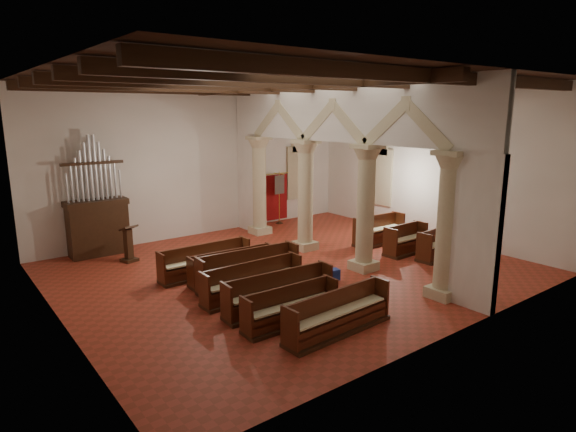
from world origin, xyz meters
The scene contains 30 objects.
floor centered at (0.00, 0.00, 0.00)m, with size 14.00×14.00×0.00m, color #9F3322.
ceiling centered at (0.00, 0.00, 6.00)m, with size 14.00×14.00×0.00m, color #321E10.
wall_back centered at (0.00, 6.00, 3.00)m, with size 14.00×0.02×6.00m, color white.
wall_front centered at (0.00, -6.00, 3.00)m, with size 14.00×0.02×6.00m, color white.
wall_left centered at (-7.00, 0.00, 3.00)m, with size 0.02×12.00×6.00m, color white.
wall_right centered at (7.00, 0.00, 3.00)m, with size 0.02×12.00×6.00m, color white.
ceiling_beams centered at (0.00, 0.00, 5.82)m, with size 13.80×11.80×0.30m, color #331E10, non-canonical shape.
arcade centered at (1.80, 0.00, 3.56)m, with size 0.90×11.90×6.00m.
window_right_a centered at (6.98, -1.50, 2.20)m, with size 0.03×1.00×2.20m, color #306D52.
window_right_b centered at (6.98, 2.50, 2.20)m, with size 0.03×1.00×2.20m, color #306D52.
window_back centered at (5.00, 5.98, 2.20)m, with size 1.00×0.03×2.20m, color #306D52.
pipe_organ centered at (-4.50, 5.50, 1.37)m, with size 2.10×0.85×4.40m.
lectern centered at (-3.95, 4.02, 0.54)m, with size 0.61×0.64×1.30m.
dossal_curtain centered at (3.50, 5.92, 1.17)m, with size 1.80×0.07×2.17m.
processional_banner centered at (3.56, 5.49, 0.80)m, with size 0.55×0.70×2.41m.
hymnal_box_a centered at (-1.31, -3.89, 0.25)m, with size 0.29×0.24×0.29m, color navy.
hymnal_box_b centered at (0.17, -1.82, 0.27)m, with size 0.34×0.27×0.34m, color navy.
hymnal_box_c centered at (-1.36, -1.47, 0.28)m, with size 0.36×0.29×0.36m, color navy.
tube_heater_a centered at (-1.86, -4.36, 0.16)m, with size 0.09×0.09×0.90m, color white.
tube_heater_b centered at (-1.94, -4.17, 0.16)m, with size 0.09×0.09×0.93m, color silver.
nave_pew_0 centered at (-1.98, -4.32, 0.32)m, with size 3.04×0.79×0.99m.
nave_pew_1 centered at (-2.59, -3.30, 0.31)m, with size 2.58×0.70×0.95m.
nave_pew_2 centered at (-2.30, -2.44, 0.33)m, with size 3.13×0.87×1.01m.
nave_pew_3 centered at (-2.37, -1.30, 0.33)m, with size 3.04×0.67×0.99m.
nave_pew_4 centered at (-2.04, -0.59, 0.37)m, with size 3.16×0.96×1.12m.
nave_pew_5 centered at (-2.11, 0.20, 0.31)m, with size 2.80×0.78×0.95m.
nave_pew_6 centered at (-2.54, 1.13, 0.33)m, with size 3.01×0.68×0.99m.
aisle_pew_0 centered at (4.93, -2.23, 0.35)m, with size 2.15×0.80×1.04m.
aisle_pew_1 centered at (4.33, -1.15, 0.36)m, with size 1.79×0.75×1.07m.
aisle_pew_2 centered at (4.57, 0.33, 0.38)m, with size 2.26×0.80×1.12m.
Camera 1 is at (-9.25, -11.88, 5.07)m, focal length 30.00 mm.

